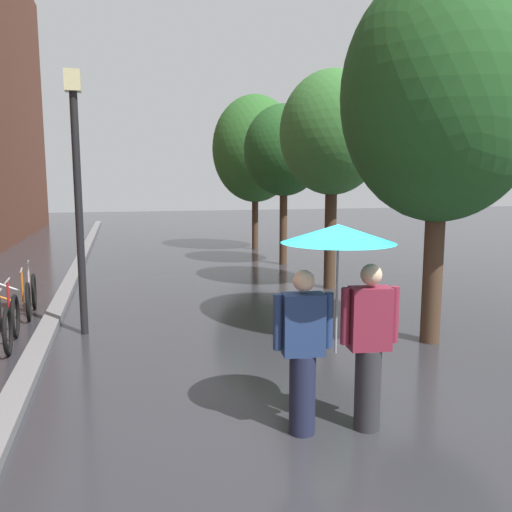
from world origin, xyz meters
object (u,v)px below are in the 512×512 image
street_tree_1 (332,134)px  street_lamp_post (78,184)px  street_tree_2 (284,151)px  parked_bicycle_3 (5,292)px  couple_under_umbrella (337,296)px  street_tree_3 (255,149)px  street_tree_0 (442,96)px

street_tree_1 → street_lamp_post: bearing=-155.9°
street_tree_2 → parked_bicycle_3: street_tree_2 is taller
street_tree_2 → couple_under_umbrella: 10.69m
street_tree_3 → parked_bicycle_3: 10.88m
street_tree_2 → street_lamp_post: size_ratio=1.13×
parked_bicycle_3 → street_lamp_post: (1.55, -1.94, 2.07)m
street_tree_0 → street_tree_1: (0.11, 4.22, -0.17)m
street_tree_3 → street_lamp_post: street_tree_3 is taller
street_tree_1 → couple_under_umbrella: street_tree_1 is taller
street_tree_2 → street_tree_3: (0.07, 3.59, 0.27)m
street_tree_2 → street_tree_0: bearing=-91.0°
street_tree_1 → parked_bicycle_3: 7.59m
street_tree_1 → couple_under_umbrella: 7.37m
couple_under_umbrella → street_lamp_post: size_ratio=0.50×
parked_bicycle_3 → street_tree_2: bearing=30.5°
street_tree_0 → street_tree_1: bearing=88.6°
street_tree_1 → street_tree_0: bearing=-91.4°
street_tree_1 → street_tree_3: (0.11, 7.23, 0.10)m
street_lamp_post → street_tree_1: bearing=24.1°
parked_bicycle_3 → couple_under_umbrella: bearing=-55.4°
street_tree_2 → street_tree_3: 3.60m
street_tree_2 → couple_under_umbrella: (-2.74, -10.14, -2.00)m
street_tree_3 → couple_under_umbrella: 14.20m
street_tree_1 → street_tree_3: 7.23m
street_tree_2 → couple_under_umbrella: bearing=-105.1°
street_tree_3 → street_tree_1: bearing=-90.9°
street_tree_0 → street_lamp_post: street_tree_0 is taller
street_tree_2 → street_tree_1: bearing=-90.6°
parked_bicycle_3 → couple_under_umbrella: 7.43m
street_lamp_post → street_tree_3: bearing=60.5°
couple_under_umbrella → street_lamp_post: bearing=122.5°
parked_bicycle_3 → street_tree_3: bearing=47.6°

